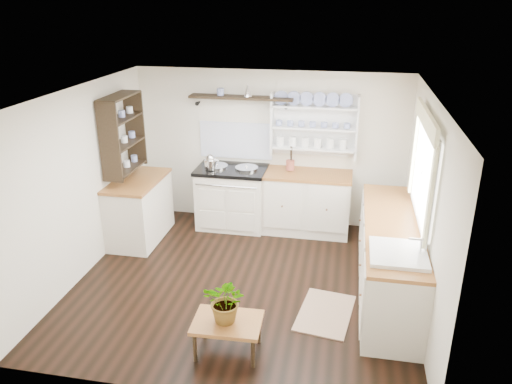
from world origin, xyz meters
TOP-DOWN VIEW (x-y plane):
  - floor at (0.00, 0.00)m, footprint 4.00×3.80m
  - wall_back at (0.00, 1.90)m, footprint 4.00×0.02m
  - wall_right at (2.00, 0.00)m, footprint 0.02×3.80m
  - wall_left at (-2.00, 0.00)m, footprint 0.02×3.80m
  - ceiling at (0.00, 0.00)m, footprint 4.00×3.80m
  - window at (1.95, 0.15)m, footprint 0.08×1.55m
  - aga_cooker at (-0.51, 1.57)m, footprint 1.03×0.71m
  - back_cabinets at (0.60, 1.60)m, footprint 1.27×0.63m
  - right_cabinets at (1.70, 0.10)m, footprint 0.62×2.43m
  - belfast_sink at (1.70, -0.65)m, footprint 0.55×0.60m
  - left_cabinets at (-1.70, 0.90)m, footprint 0.62×1.13m
  - plate_rack at (0.65, 1.86)m, footprint 1.20×0.22m
  - high_shelf at (-0.40, 1.78)m, footprint 1.50×0.29m
  - left_shelving at (-1.84, 0.90)m, footprint 0.28×0.80m
  - kettle at (-0.79, 1.45)m, footprint 0.18×0.18m
  - utensil_crock at (0.34, 1.68)m, footprint 0.12×0.12m
  - center_table at (0.12, -1.27)m, footprint 0.68×0.49m
  - potted_plant at (0.12, -1.27)m, footprint 0.47×0.43m
  - floor_rug at (1.02, -0.46)m, footprint 0.67×0.92m

SIDE VIEW (x-z plane):
  - floor at x=0.00m, z-range -0.01..0.01m
  - floor_rug at x=1.02m, z-range 0.00..0.02m
  - center_table at x=0.12m, z-range 0.13..0.49m
  - right_cabinets at x=1.70m, z-range 0.01..0.91m
  - left_cabinets at x=-1.70m, z-range 0.01..0.91m
  - back_cabinets at x=0.60m, z-range 0.01..0.91m
  - aga_cooker at x=-0.51m, z-range -0.01..0.94m
  - potted_plant at x=0.12m, z-range 0.36..0.81m
  - belfast_sink at x=1.70m, z-range 0.58..1.03m
  - utensil_crock at x=0.34m, z-range 0.91..1.05m
  - kettle at x=-0.79m, z-range 0.93..1.14m
  - wall_back at x=0.00m, z-range 0.00..2.30m
  - wall_right at x=2.00m, z-range 0.00..2.30m
  - wall_left at x=-2.00m, z-range 0.00..2.30m
  - left_shelving at x=-1.84m, z-range 1.02..2.08m
  - plate_rack at x=0.65m, z-range 1.11..2.01m
  - window at x=1.95m, z-range 0.95..2.17m
  - high_shelf at x=-0.40m, z-range 1.83..1.99m
  - ceiling at x=0.00m, z-range 2.29..2.30m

